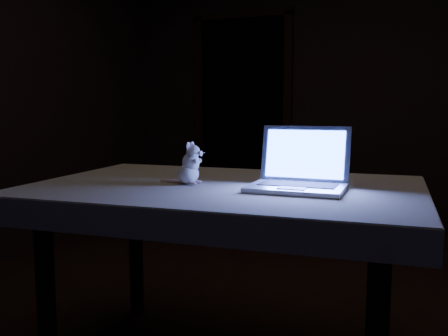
% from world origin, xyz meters
% --- Properties ---
extents(floor, '(5.00, 5.00, 0.00)m').
position_xyz_m(floor, '(0.00, 0.00, 0.00)').
color(floor, black).
rests_on(floor, ground).
extents(back_wall, '(4.50, 0.04, 2.60)m').
position_xyz_m(back_wall, '(0.00, 2.50, 1.30)').
color(back_wall, black).
rests_on(back_wall, ground).
extents(doorway, '(1.06, 0.36, 2.13)m').
position_xyz_m(doorway, '(-1.10, 2.50, 1.06)').
color(doorway, black).
rests_on(doorway, back_wall).
extents(table, '(1.57, 1.05, 0.82)m').
position_xyz_m(table, '(-0.13, -0.47, 0.41)').
color(table, black).
rests_on(table, floor).
extents(tablecloth, '(1.76, 1.30, 0.11)m').
position_xyz_m(tablecloth, '(-0.07, -0.51, 0.77)').
color(tablecloth, beige).
rests_on(tablecloth, table).
extents(laptop, '(0.38, 0.33, 0.26)m').
position_xyz_m(laptop, '(0.19, -0.52, 0.95)').
color(laptop, silver).
rests_on(laptop, tablecloth).
extents(plush_mouse, '(0.14, 0.14, 0.18)m').
position_xyz_m(plush_mouse, '(-0.28, -0.52, 0.91)').
color(plush_mouse, white).
rests_on(plush_mouse, tablecloth).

